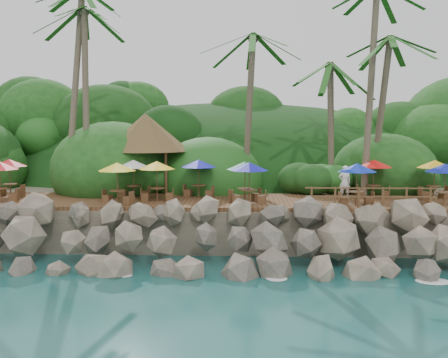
{
  "coord_description": "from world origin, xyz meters",
  "views": [
    {
      "loc": [
        1.02,
        -18.78,
        6.05
      ],
      "look_at": [
        0.0,
        6.0,
        3.4
      ],
      "focal_mm": 38.41,
      "sensor_mm": 36.0,
      "label": 1
    }
  ],
  "objects": [
    {
      "name": "jungle_foliage",
      "position": [
        0.0,
        15.0,
        0.0
      ],
      "size": [
        44.0,
        16.0,
        12.0
      ],
      "primitive_type": null,
      "color": "#143811",
      "rests_on": "ground"
    },
    {
      "name": "palapa",
      "position": [
        -4.74,
        9.22,
        5.79
      ],
      "size": [
        5.33,
        5.33,
        4.6
      ],
      "color": "brown",
      "rests_on": "ground"
    },
    {
      "name": "ground",
      "position": [
        0.0,
        0.0,
        0.0
      ],
      "size": [
        140.0,
        140.0,
        0.0
      ],
      "primitive_type": "plane",
      "color": "#19514F",
      "rests_on": "ground"
    },
    {
      "name": "railing",
      "position": [
        6.97,
        3.65,
        2.91
      ],
      "size": [
        6.1,
        0.1,
        1.0
      ],
      "color": "brown",
      "rests_on": "terrace"
    },
    {
      "name": "seawall",
      "position": [
        0.0,
        2.0,
        1.15
      ],
      "size": [
        29.0,
        4.0,
        2.3
      ],
      "primitive_type": null,
      "color": "gray",
      "rests_on": "ground"
    },
    {
      "name": "dining_clusters",
      "position": [
        0.05,
        5.64,
        4.01
      ],
      "size": [
        24.83,
        4.57,
        2.06
      ],
      "color": "brown",
      "rests_on": "terrace"
    },
    {
      "name": "waiter",
      "position": [
        6.36,
        6.57,
        3.19
      ],
      "size": [
        0.68,
        0.47,
        1.78
      ],
      "primitive_type": "imported",
      "rotation": [
        0.0,
        0.0,
        3.2
      ],
      "color": "white",
      "rests_on": "terrace"
    },
    {
      "name": "palms",
      "position": [
        1.21,
        8.86,
        12.14
      ],
      "size": [
        23.48,
        7.1,
        13.16
      ],
      "color": "brown",
      "rests_on": "ground"
    },
    {
      "name": "foam_line",
      "position": [
        0.0,
        0.3,
        0.03
      ],
      "size": [
        25.2,
        0.8,
        0.06
      ],
      "color": "white",
      "rests_on": "ground"
    },
    {
      "name": "terrace",
      "position": [
        0.0,
        6.0,
        2.2
      ],
      "size": [
        26.0,
        5.0,
        0.2
      ],
      "primitive_type": "cube",
      "color": "brown",
      "rests_on": "land_base"
    },
    {
      "name": "land_base",
      "position": [
        0.0,
        16.0,
        1.05
      ],
      "size": [
        32.0,
        25.2,
        2.1
      ],
      "primitive_type": "cube",
      "color": "gray",
      "rests_on": "ground"
    },
    {
      "name": "jungle_hill",
      "position": [
        0.0,
        23.5,
        0.0
      ],
      "size": [
        44.8,
        28.0,
        15.4
      ],
      "primitive_type": "ellipsoid",
      "color": "#143811",
      "rests_on": "ground"
    }
  ]
}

